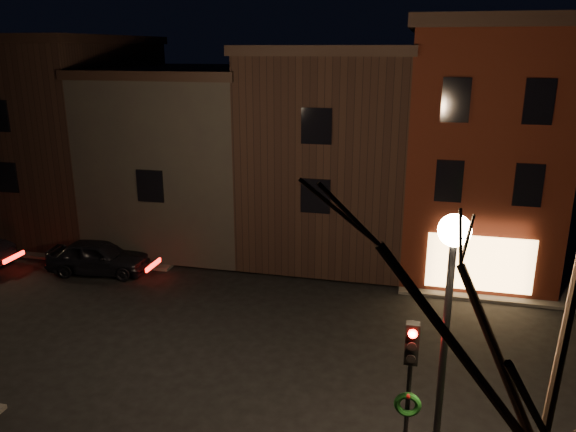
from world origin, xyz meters
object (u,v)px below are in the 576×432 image
object	(u,v)px
bare_tree_right	(563,306)
street_lamp_near	(450,288)
parked_car_a	(98,257)
traffic_signal	(409,381)

from	to	relation	value
bare_tree_right	street_lamp_near	bearing A→B (deg)	117.47
bare_tree_right	parked_car_a	bearing A→B (deg)	140.28
bare_tree_right	parked_car_a	xyz separation A→B (m)	(-15.31, 12.71, -5.41)
traffic_signal	bare_tree_right	distance (m)	4.87
street_lamp_near	parked_car_a	xyz separation A→B (m)	(-14.01, 10.21, -4.44)
street_lamp_near	parked_car_a	size ratio (longest dim) A/B	1.49
parked_car_a	bare_tree_right	bearing A→B (deg)	-136.35
traffic_signal	parked_car_a	size ratio (longest dim) A/B	0.93
traffic_signal	street_lamp_near	bearing A→B (deg)	-39.37
traffic_signal	bare_tree_right	bearing A→B (deg)	-57.59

